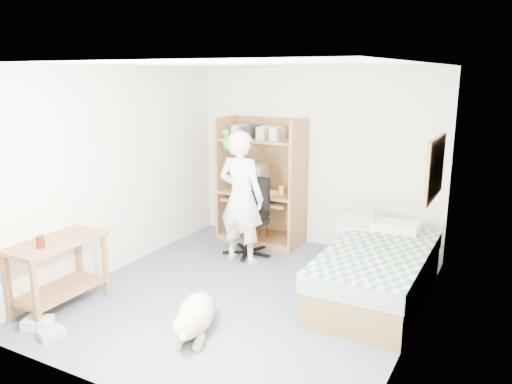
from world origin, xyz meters
TOP-DOWN VIEW (x-y plane):
  - floor at (0.00, 0.00)m, footprint 4.00×4.00m
  - wall_back at (0.00, 2.00)m, footprint 3.60×0.02m
  - wall_right at (1.80, 0.00)m, footprint 0.02×4.00m
  - wall_left at (-1.80, 0.00)m, footprint 0.02×4.00m
  - ceiling at (0.00, 0.00)m, footprint 3.60×4.00m
  - computer_hutch at (-0.70, 1.74)m, footprint 1.20×0.63m
  - bed at (1.30, 0.62)m, footprint 1.02×2.02m
  - side_desk at (-1.55, -1.20)m, footprint 0.50×1.00m
  - corkboard at (1.77, 0.90)m, footprint 0.04×0.94m
  - office_chair at (-0.60, 1.17)m, footprint 0.59×0.59m
  - person at (-0.55, 0.87)m, footprint 0.64×0.44m
  - parrot at (-0.75, 0.88)m, footprint 0.13×0.22m
  - dog at (-0.02, -0.95)m, footprint 0.58×1.00m
  - printer_cart at (0.82, 1.34)m, footprint 0.57×0.51m
  - printer at (0.82, 1.34)m, footprint 0.50×0.44m
  - crt_monitor at (-0.87, 1.75)m, footprint 0.43×0.45m
  - keyboard at (-0.75, 1.58)m, footprint 0.47×0.22m
  - pencil_cup at (-0.35, 1.65)m, footprint 0.08×0.08m
  - drink_glass at (-1.50, -1.42)m, footprint 0.08×0.08m
  - floor_box_a at (-1.42, -1.61)m, footprint 0.31×0.28m
  - floor_box_b at (-1.14, -1.68)m, footprint 0.24×0.27m

SIDE VIEW (x-z plane):
  - floor at x=0.00m, z-range 0.00..0.00m
  - floor_box_b at x=-1.14m, z-range 0.00..0.08m
  - floor_box_a at x=-1.42m, z-range 0.00..0.10m
  - dog at x=-0.02m, z-range -0.03..0.37m
  - bed at x=1.30m, z-range -0.04..0.62m
  - office_chair at x=-0.60m, z-range -0.15..0.89m
  - printer_cart at x=0.82m, z-range 0.09..0.66m
  - side_desk at x=-1.55m, z-range 0.12..0.87m
  - printer at x=0.82m, z-range 0.57..0.75m
  - keyboard at x=-0.75m, z-range 0.66..0.69m
  - drink_glass at x=-1.50m, z-range 0.75..0.87m
  - pencil_cup at x=-0.35m, z-range 0.76..0.88m
  - computer_hutch at x=-0.70m, z-range -0.08..1.72m
  - person at x=-0.55m, z-range 0.00..1.73m
  - crt_monitor at x=-0.87m, z-range 0.77..1.14m
  - wall_back at x=0.00m, z-range 0.00..2.50m
  - wall_right at x=1.80m, z-range 0.00..2.50m
  - wall_left at x=-1.80m, z-range 0.00..2.50m
  - corkboard at x=1.77m, z-range 1.12..1.78m
  - parrot at x=-0.75m, z-range 1.40..1.75m
  - ceiling at x=0.00m, z-range 2.49..2.51m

